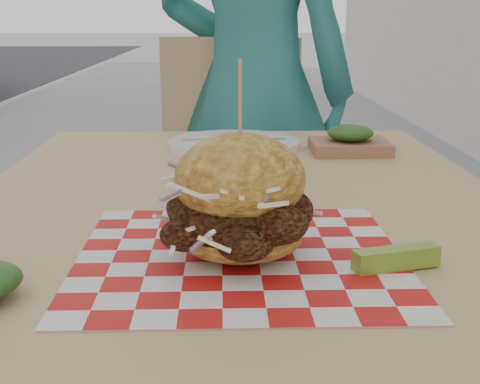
{
  "coord_description": "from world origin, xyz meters",
  "views": [
    {
      "loc": [
        0.15,
        -1.06,
        1.01
      ],
      "look_at": [
        0.17,
        -0.36,
        0.82
      ],
      "focal_mm": 50.0,
      "sensor_mm": 36.0,
      "label": 1
    }
  ],
  "objects": [
    {
      "name": "patio_chair",
      "position": [
        0.2,
        0.83,
        0.55
      ],
      "size": [
        0.53,
        0.53,
        0.95
      ],
      "rotation": [
        0.0,
        0.0,
        -0.3
      ],
      "color": "tan",
      "rests_on": "ground"
    },
    {
      "name": "sandwich",
      "position": [
        0.17,
        -0.36,
        0.81
      ],
      "size": [
        0.19,
        0.19,
        0.22
      ],
      "color": "gold",
      "rests_on": "paper_liner"
    },
    {
      "name": "place_setting",
      "position": [
        0.17,
        0.28,
        0.76
      ],
      "size": [
        0.27,
        0.27,
        0.02
      ],
      "color": "white",
      "rests_on": "patio_table"
    },
    {
      "name": "paper_liner",
      "position": [
        0.17,
        -0.36,
        0.75
      ],
      "size": [
        0.36,
        0.36,
        0.0
      ],
      "primitive_type": "cube",
      "color": "red",
      "rests_on": "patio_table"
    },
    {
      "name": "diner",
      "position": [
        0.24,
        0.87,
        0.81
      ],
      "size": [
        0.69,
        0.58,
        1.61
      ],
      "primitive_type": "imported",
      "rotation": [
        0.0,
        0.0,
        2.74
      ],
      "color": "#297871",
      "rests_on": "ground"
    },
    {
      "name": "patio_table",
      "position": [
        0.17,
        -0.12,
        0.67
      ],
      "size": [
        0.8,
        1.2,
        0.75
      ],
      "color": "tan",
      "rests_on": "ground"
    },
    {
      "name": "pickle_spear",
      "position": [
        0.33,
        -0.4,
        0.76
      ],
      "size": [
        0.1,
        0.05,
        0.02
      ],
      "primitive_type": "cube",
      "rotation": [
        0.0,
        0.0,
        0.28
      ],
      "color": "#81A42F",
      "rests_on": "paper_liner"
    },
    {
      "name": "kraft_tray",
      "position": [
        0.4,
        0.22,
        0.77
      ],
      "size": [
        0.15,
        0.12,
        0.06
      ],
      "color": "#935D42",
      "rests_on": "patio_table"
    }
  ]
}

